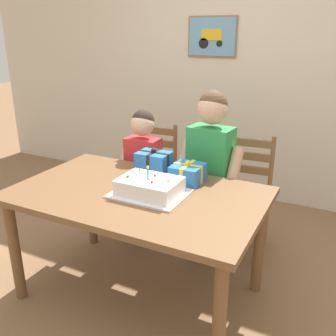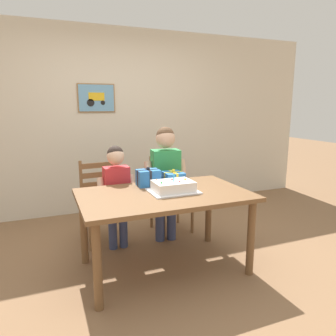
{
  "view_description": "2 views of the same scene",
  "coord_description": "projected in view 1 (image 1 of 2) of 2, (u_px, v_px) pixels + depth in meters",
  "views": [
    {
      "loc": [
        1.13,
        -1.8,
        1.68
      ],
      "look_at": [
        0.11,
        0.2,
        0.86
      ],
      "focal_mm": 40.14,
      "sensor_mm": 36.0,
      "label": 1
    },
    {
      "loc": [
        -1.01,
        -2.6,
        1.55
      ],
      "look_at": [
        0.06,
        0.07,
        0.97
      ],
      "focal_mm": 33.75,
      "sensor_mm": 36.0,
      "label": 2
    }
  ],
  "objects": [
    {
      "name": "chair_right",
      "position": [
        242.0,
        194.0,
        2.97
      ],
      "size": [
        0.44,
        0.44,
        0.92
      ],
      "color": "brown",
      "rests_on": "ground"
    },
    {
      "name": "back_wall",
      "position": [
        237.0,
        71.0,
        3.76
      ],
      "size": [
        6.4,
        0.11,
        2.6
      ],
      "color": "beige",
      "rests_on": "ground"
    },
    {
      "name": "dining_table",
      "position": [
        138.0,
        205.0,
        2.34
      ],
      "size": [
        1.54,
        0.95,
        0.75
      ],
      "color": "brown",
      "rests_on": "ground"
    },
    {
      "name": "gift_box_beside_cake",
      "position": [
        154.0,
        164.0,
        2.56
      ],
      "size": [
        0.23,
        0.17,
        0.2
      ],
      "color": "#286BB7",
      "rests_on": "dining_table"
    },
    {
      "name": "child_younger",
      "position": [
        143.0,
        165.0,
        2.96
      ],
      "size": [
        0.41,
        0.23,
        1.13
      ],
      "color": "#38426B",
      "rests_on": "ground"
    },
    {
      "name": "birthday_cake",
      "position": [
        149.0,
        187.0,
        2.25
      ],
      "size": [
        0.44,
        0.34,
        0.19
      ],
      "color": "silver",
      "rests_on": "dining_table"
    },
    {
      "name": "ground_plane",
      "position": [
        140.0,
        292.0,
        2.57
      ],
      "size": [
        20.0,
        20.0,
        0.0
      ],
      "primitive_type": "plane",
      "color": "#846042"
    },
    {
      "name": "child_older",
      "position": [
        210.0,
        162.0,
        2.69
      ],
      "size": [
        0.49,
        0.29,
        1.31
      ],
      "color": "#38426B",
      "rests_on": "ground"
    },
    {
      "name": "gift_box_red_large",
      "position": [
        188.0,
        173.0,
        2.44
      ],
      "size": [
        0.2,
        0.21,
        0.15
      ],
      "color": "#286BB7",
      "rests_on": "dining_table"
    },
    {
      "name": "chair_left",
      "position": [
        149.0,
        177.0,
        3.33
      ],
      "size": [
        0.45,
        0.45,
        0.92
      ],
      "color": "brown",
      "rests_on": "ground"
    }
  ]
}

